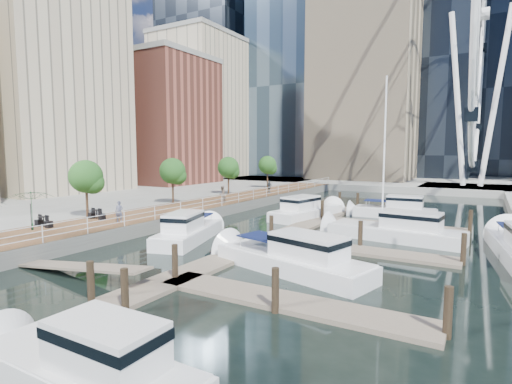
{
  "coord_description": "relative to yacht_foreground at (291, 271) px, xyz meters",
  "views": [
    {
      "loc": [
        15.88,
        -16.38,
        6.3
      ],
      "look_at": [
        -0.14,
        11.29,
        3.0
      ],
      "focal_mm": 28.0,
      "sensor_mm": 36.0,
      "label": 1
    }
  ],
  "objects": [
    {
      "name": "ground",
      "position": [
        -7.27,
        -2.21,
        0.0
      ],
      "size": [
        520.0,
        520.0,
        0.0
      ],
      "primitive_type": "plane",
      "color": "black",
      "rests_on": "ground"
    },
    {
      "name": "boardwalk",
      "position": [
        -16.27,
        12.79,
        0.5
      ],
      "size": [
        6.0,
        60.0,
        1.0
      ],
      "primitive_type": "cube",
      "color": "brown",
      "rests_on": "ground"
    },
    {
      "name": "seawall",
      "position": [
        -13.27,
        12.79,
        0.5
      ],
      "size": [
        0.25,
        60.0,
        1.0
      ],
      "primitive_type": "cube",
      "color": "#595954",
      "rests_on": "ground"
    },
    {
      "name": "land_inland",
      "position": [
        -43.27,
        12.79,
        0.5
      ],
      "size": [
        48.0,
        90.0,
        1.0
      ],
      "primitive_type": "cube",
      "color": "gray",
      "rests_on": "ground"
    },
    {
      "name": "land_far",
      "position": [
        -7.27,
        99.79,
        0.5
      ],
      "size": [
        200.0,
        114.0,
        1.0
      ],
      "primitive_type": "cube",
      "color": "gray",
      "rests_on": "ground"
    },
    {
      "name": "pier",
      "position": [
        6.73,
        49.79,
        0.5
      ],
      "size": [
        14.0,
        12.0,
        1.0
      ],
      "primitive_type": "cube",
      "color": "gray",
      "rests_on": "ground"
    },
    {
      "name": "railing",
      "position": [
        -13.37,
        12.79,
        1.52
      ],
      "size": [
        0.1,
        60.0,
        1.05
      ],
      "primitive_type": null,
      "color": "white",
      "rests_on": "boardwalk"
    },
    {
      "name": "floating_docks",
      "position": [
        0.69,
        7.77,
        0.49
      ],
      "size": [
        16.0,
        34.0,
        2.6
      ],
      "color": "#6D6051",
      "rests_on": "ground"
    },
    {
      "name": "midrise_condos",
      "position": [
        -40.84,
        24.61,
        13.42
      ],
      "size": [
        19.0,
        67.0,
        28.0
      ],
      "color": "#BCAD8E",
      "rests_on": "ground"
    },
    {
      "name": "ferris_wheel",
      "position": [
        6.73,
        49.79,
        25.92
      ],
      "size": [
        5.8,
        45.6,
        47.8
      ],
      "color": "white",
      "rests_on": "ground"
    },
    {
      "name": "street_trees",
      "position": [
        -18.67,
        11.79,
        4.29
      ],
      "size": [
        2.6,
        42.6,
        4.6
      ],
      "color": "#3F2B1C",
      "rests_on": "ground"
    },
    {
      "name": "cafe_tables",
      "position": [
        -17.67,
        -4.21,
        1.37
      ],
      "size": [
        2.5,
        13.7,
        0.74
      ],
      "color": "black",
      "rests_on": "ground"
    },
    {
      "name": "yacht_foreground",
      "position": [
        0.0,
        0.0,
        0.0
      ],
      "size": [
        10.13,
        5.02,
        2.15
      ],
      "primitive_type": null,
      "rotation": [
        0.0,
        0.0,
        1.31
      ],
      "color": "white",
      "rests_on": "ground"
    },
    {
      "name": "pedestrian_near",
      "position": [
        -14.87,
        1.66,
        1.8
      ],
      "size": [
        0.7,
        0.61,
        1.6
      ],
      "primitive_type": "imported",
      "rotation": [
        0.0,
        0.0,
        0.47
      ],
      "color": "#4A4E63",
      "rests_on": "boardwalk"
    },
    {
      "name": "pedestrian_mid",
      "position": [
        -14.52,
        14.51,
        1.88
      ],
      "size": [
        0.72,
        0.9,
        1.77
      ],
      "primitive_type": "imported",
      "rotation": [
        0.0,
        0.0,
        -1.51
      ],
      "color": "#826C5A",
      "rests_on": "boardwalk"
    },
    {
      "name": "pedestrian_far",
      "position": [
        -15.16,
        25.86,
        1.8
      ],
      "size": [
        0.99,
        0.54,
        1.6
      ],
      "primitive_type": "imported",
      "rotation": [
        0.0,
        0.0,
        2.97
      ],
      "color": "#31373E",
      "rests_on": "boardwalk"
    },
    {
      "name": "moored_yachts",
      "position": [
        2.06,
        9.38,
        0.0
      ],
      "size": [
        25.03,
        35.17,
        11.5
      ],
      "color": "silver",
      "rests_on": "ground"
    }
  ]
}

